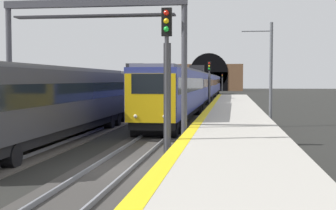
% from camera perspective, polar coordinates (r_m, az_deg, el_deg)
% --- Properties ---
extents(ground_plane, '(320.00, 320.00, 0.00)m').
position_cam_1_polar(ground_plane, '(16.85, -6.81, -8.04)').
color(ground_plane, black).
extents(platform_right, '(112.00, 4.33, 0.99)m').
position_cam_1_polar(platform_right, '(16.23, 8.28, -6.71)').
color(platform_right, '#ADA89E').
rests_on(platform_right, ground_plane).
extents(platform_right_edge_strip, '(112.00, 0.50, 0.01)m').
position_cam_1_polar(platform_right_edge_strip, '(16.25, 1.51, -4.89)').
color(platform_right_edge_strip, yellow).
rests_on(platform_right_edge_strip, platform_right).
extents(track_main_line, '(160.00, 2.90, 0.21)m').
position_cam_1_polar(track_main_line, '(16.85, -6.81, -7.90)').
color(track_main_line, '#383533').
rests_on(track_main_line, ground_plane).
extents(train_main_approaching, '(86.02, 3.00, 5.04)m').
position_cam_1_polar(train_main_approaching, '(66.93, 4.26, 2.36)').
color(train_main_approaching, navy).
rests_on(train_main_approaching, ground_plane).
extents(train_adjacent_platform, '(60.55, 2.84, 4.81)m').
position_cam_1_polar(train_adjacent_platform, '(43.99, -4.01, 1.79)').
color(train_adjacent_platform, '#333338').
rests_on(train_adjacent_platform, ground_plane).
extents(railway_signal_near, '(0.39, 0.38, 5.95)m').
position_cam_1_polar(railway_signal_near, '(17.40, -0.15, 4.12)').
color(railway_signal_near, '#38383D').
rests_on(railway_signal_near, ground_plane).
extents(railway_signal_mid, '(0.39, 0.38, 5.27)m').
position_cam_1_polar(railway_signal_mid, '(50.65, 5.12, 3.04)').
color(railway_signal_mid, '#4C4C54').
rests_on(railway_signal_mid, ground_plane).
extents(railway_signal_far, '(0.39, 0.38, 4.83)m').
position_cam_1_polar(railway_signal_far, '(122.51, 6.73, 2.91)').
color(railway_signal_far, '#38383D').
rests_on(railway_signal_far, ground_plane).
extents(overhead_signal_gantry, '(0.70, 9.07, 7.14)m').
position_cam_1_polar(overhead_signal_gantry, '(22.87, -9.12, 8.53)').
color(overhead_signal_gantry, '#3F3F47').
rests_on(overhead_signal_gantry, ground_plane).
extents(tunnel_portal, '(2.89, 19.85, 11.11)m').
position_cam_1_polar(tunnel_portal, '(137.01, 5.09, 3.42)').
color(tunnel_portal, brown).
rests_on(tunnel_portal, ground_plane).
extents(catenary_mast_near, '(0.22, 2.14, 7.23)m').
position_cam_1_polar(catenary_mast_near, '(32.77, 12.54, 3.86)').
color(catenary_mast_near, '#595B60').
rests_on(catenary_mast_near, ground_plane).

